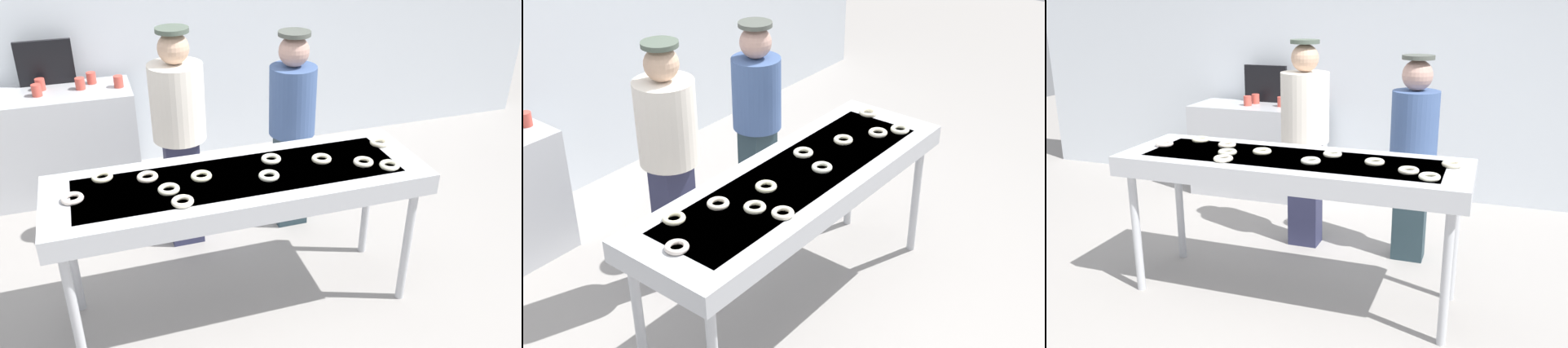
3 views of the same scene
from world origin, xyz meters
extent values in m
plane|color=#9E9993|center=(0.00, 0.00, 0.00)|extent=(16.00, 16.00, 0.00)
cube|color=silver|center=(0.00, 2.37, 1.42)|extent=(8.00, 0.12, 2.85)
cube|color=#B7BABF|center=(0.00, 0.00, 0.90)|extent=(2.25, 0.71, 0.13)
cube|color=slate|center=(0.00, 0.00, 0.93)|extent=(1.91, 0.50, 0.08)
cylinder|color=#B7BABF|center=(-1.02, -0.28, 0.42)|extent=(0.06, 0.06, 0.84)
cylinder|color=#B7BABF|center=(1.02, -0.28, 0.42)|extent=(0.06, 0.06, 0.84)
cylinder|color=#B7BABF|center=(-1.02, 0.28, 0.42)|extent=(0.06, 0.06, 0.84)
cylinder|color=#B7BABF|center=(1.02, 0.28, 0.42)|extent=(0.06, 0.06, 0.84)
torus|color=white|center=(0.15, -0.08, 0.98)|extent=(0.14, 0.14, 0.03)
torus|color=#F2EBC8|center=(0.53, 0.03, 0.98)|extent=(0.14, 0.14, 0.03)
torus|color=#F1E9CB|center=(0.76, -0.09, 0.98)|extent=(0.16, 0.16, 0.03)
torus|color=white|center=(0.89, -0.18, 0.98)|extent=(0.17, 0.17, 0.03)
torus|color=#EFE1C8|center=(-0.52, 0.13, 0.98)|extent=(0.17, 0.17, 0.03)
torus|color=white|center=(0.23, 0.12, 0.98)|extent=(0.17, 0.17, 0.03)
torus|color=#F1E6C2|center=(0.98, 0.13, 0.98)|extent=(0.14, 0.14, 0.03)
torus|color=#F5F2C5|center=(-0.22, 0.04, 0.98)|extent=(0.17, 0.17, 0.03)
torus|color=white|center=(-0.94, 0.01, 0.98)|extent=(0.17, 0.17, 0.03)
torus|color=#F9F2C5|center=(-0.77, 0.21, 0.98)|extent=(0.16, 0.16, 0.03)
torus|color=#EBE7C5|center=(-0.43, -0.05, 0.98)|extent=(0.16, 0.16, 0.03)
torus|color=#EFE5C9|center=(-0.38, -0.21, 0.98)|extent=(0.16, 0.16, 0.03)
cube|color=#253840|center=(0.65, 0.84, 0.39)|extent=(0.24, 0.18, 0.79)
cylinder|color=#3F598C|center=(0.65, 0.84, 1.05)|extent=(0.35, 0.35, 0.52)
sphere|color=tan|center=(0.65, 0.84, 1.42)|extent=(0.22, 0.22, 0.22)
cylinder|color=#4A4E47|center=(0.65, 0.84, 1.55)|extent=(0.23, 0.23, 0.03)
cube|color=#292B49|center=(-0.20, 0.84, 0.43)|extent=(0.24, 0.18, 0.87)
cylinder|color=silver|center=(-0.20, 0.84, 1.14)|extent=(0.38, 0.38, 0.54)
sphere|color=tan|center=(-0.20, 0.84, 1.52)|extent=(0.21, 0.21, 0.21)
cylinder|color=#485347|center=(-0.20, 0.84, 1.64)|extent=(0.22, 0.22, 0.03)
cube|color=#B7BABF|center=(-1.09, 1.92, 0.46)|extent=(1.32, 0.56, 0.93)
cylinder|color=#CC4C3F|center=(-1.15, 2.02, 0.97)|extent=(0.08, 0.08, 0.10)
cylinder|color=#CC4C3F|center=(-0.52, 1.89, 0.97)|extent=(0.08, 0.08, 0.10)
cylinder|color=#CC4C3F|center=(-1.17, 1.88, 0.97)|extent=(0.08, 0.08, 0.10)
cylinder|color=#CC4C3F|center=(-0.73, 2.06, 0.97)|extent=(0.08, 0.08, 0.10)
cylinder|color=#CC4C3F|center=(-0.83, 1.94, 0.97)|extent=(0.08, 0.08, 0.10)
cube|color=black|center=(-1.09, 2.15, 1.12)|extent=(0.46, 0.04, 0.38)
camera|label=1|loc=(-0.77, -2.76, 2.54)|focal=38.37mm
camera|label=2|loc=(-2.83, -2.14, 2.98)|focal=48.45mm
camera|label=3|loc=(1.20, -3.21, 1.90)|focal=38.39mm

